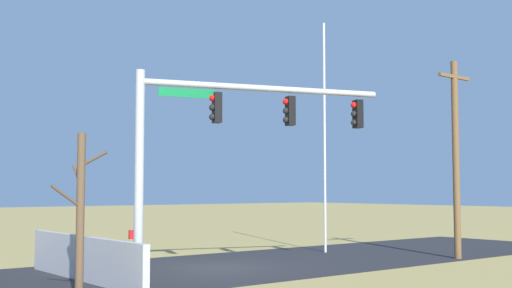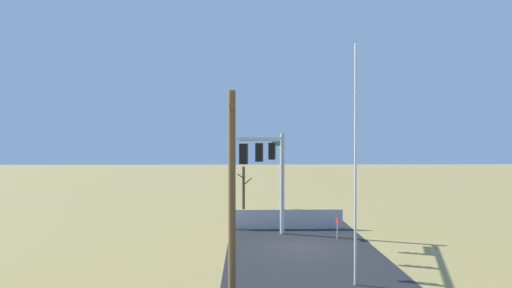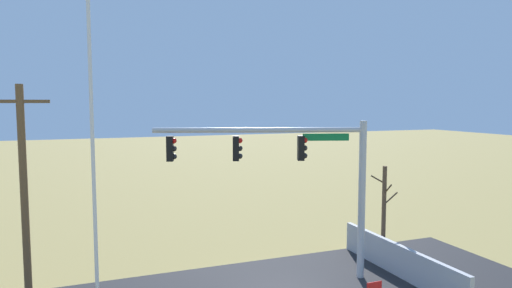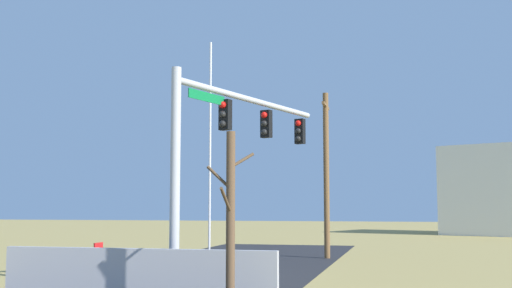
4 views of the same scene
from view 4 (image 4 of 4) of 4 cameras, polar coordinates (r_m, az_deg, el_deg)
ground_plane at (r=20.91m, az=-6.05°, el=-12.17°), size 160.00×160.00×0.00m
road_surface at (r=24.70m, az=-2.90°, el=-11.20°), size 28.00×8.00×0.01m
retaining_fence at (r=16.11m, az=-11.03°, el=-11.72°), size 0.20×7.29×1.28m
signal_mast at (r=19.44m, az=-2.62°, el=0.69°), size 7.85×2.80×6.25m
flagpole at (r=27.47m, az=-4.27°, el=-0.50°), size 0.10×0.10×9.72m
utility_pole at (r=28.51m, az=6.51°, el=-2.50°), size 1.90×0.26×7.59m
bare_tree at (r=13.74m, az=-2.38°, el=-6.91°), size 1.27×1.02×4.01m
open_sign at (r=20.04m, az=-14.36°, el=-9.70°), size 0.56×0.04×1.22m
distant_building at (r=56.46m, az=21.41°, el=-4.04°), size 10.88×10.20×7.35m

